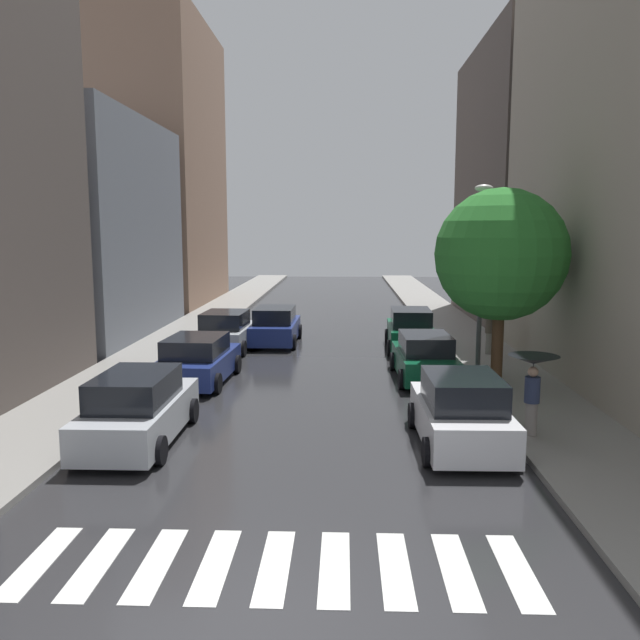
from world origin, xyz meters
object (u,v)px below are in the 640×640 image
Objects in this scene: street_tree_right at (501,255)px; lamp_post_right at (481,265)px; parked_car_left_third at (226,332)px; pedestrian_foreground at (533,374)px; parked_car_right_third at (410,331)px; parked_car_left_nearest at (138,410)px; pedestrian_by_kerb at (490,316)px; car_midroad at (275,326)px; parked_car_right_nearest at (461,413)px; parked_car_right_second at (424,358)px; parked_car_left_second at (197,361)px.

lamp_post_right is (-0.26, 1.55, -0.41)m from street_tree_right.
pedestrian_foreground is at bearing -137.65° from parked_car_left_third.
parked_car_right_third is at bearing 109.07° from lamp_post_right.
parked_car_left_nearest is at bearing -177.20° from parked_car_left_third.
pedestrian_by_kerb is 5.78m from street_tree_right.
car_midroad is at bearing 139.98° from lamp_post_right.
parked_car_left_nearest is 2.40× the size of pedestrian_foreground.
parked_car_left_nearest is 14.90m from pedestrian_by_kerb.
parked_car_left_nearest is 0.73× the size of lamp_post_right.
car_midroad is at bearing 79.45° from parked_car_right_third.
pedestrian_foreground reaches higher than parked_car_left_third.
street_tree_right is (2.07, 5.41, 3.43)m from parked_car_right_nearest.
parked_car_left_nearest is 13.41m from car_midroad.
car_midroad is at bearing 39.36° from parked_car_right_second.
parked_car_right_third is 6.18m from lamp_post_right.
parked_car_right_third reaches higher than parked_car_left_nearest.
parked_car_left_nearest is 1.08× the size of parked_car_right_third.
parked_car_right_second is 2.18× the size of pedestrian_foreground.
parked_car_left_third is at bearing 3.91° from parked_car_left_second.
parked_car_right_second is at bearing 148.37° from street_tree_right.
lamp_post_right is at bearing 129.68° from pedestrian_foreground.
pedestrian_by_kerb is (2.99, 3.81, 0.92)m from parked_car_right_second.
parked_car_right_third is 3.42m from pedestrian_by_kerb.
car_midroad is 11.63m from street_tree_right.
car_midroad is 2.16× the size of pedestrian_by_kerb.
parked_car_right_second is (7.50, 0.71, 0.00)m from parked_car_left_second.
parked_car_left_nearest is 1.10× the size of parked_car_right_second.
car_midroad is 9.20m from pedestrian_by_kerb.
parked_car_left_second is 10.82m from pedestrian_foreground.
parked_car_right_third is 0.68× the size of lamp_post_right.
parked_car_left_second is 11.46m from pedestrian_by_kerb.
parked_car_left_nearest is 12.06m from lamp_post_right.
pedestrian_by_kerb is at bearing 71.81° from lamp_post_right.
lamp_post_right reaches higher than parked_car_left_third.
parked_car_right_second reaches higher than parked_car_left_second.
street_tree_right is 0.97× the size of lamp_post_right.
parked_car_left_nearest reaches higher than parked_car_right_second.
parked_car_right_third is 2.13× the size of pedestrian_by_kerb.
parked_car_left_nearest is 11.56m from street_tree_right.
street_tree_right reaches higher than pedestrian_foreground.
parked_car_right_second is 0.69× the size of street_tree_right.
pedestrian_by_kerb is at bearing 123.29° from pedestrian_foreground.
parked_car_right_third is at bearing 138.59° from pedestrian_foreground.
street_tree_right is (9.59, -0.58, 3.49)m from parked_car_left_second.
pedestrian_by_kerb reaches higher than pedestrian_foreground.
street_tree_right is (9.64, 5.40, 3.43)m from parked_car_left_nearest.
parked_car_left_nearest is 9.36m from pedestrian_foreground.
parked_car_left_second is 1.06× the size of parked_car_right_nearest.
lamp_post_right is (9.33, 0.98, 3.08)m from parked_car_left_second.
parked_car_right_second is 8.74m from car_midroad.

